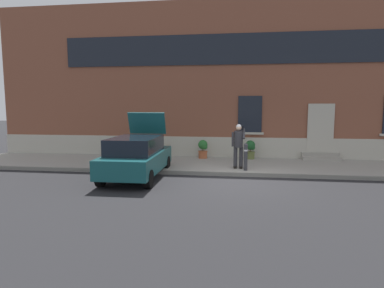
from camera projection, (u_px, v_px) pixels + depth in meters
name	position (u px, v px, depth m)	size (l,w,h in m)	color
ground_plane	(237.00, 182.00, 11.25)	(80.00, 80.00, 0.00)	#232326
sidewalk	(237.00, 165.00, 14.00)	(24.00, 3.60, 0.15)	#99968E
curb_edge	(237.00, 174.00, 12.17)	(24.00, 0.12, 0.15)	gray
building_facade	(238.00, 82.00, 16.02)	(24.00, 1.52, 7.50)	brown
entrance_stoop	(320.00, 157.00, 14.97)	(1.65, 0.64, 0.32)	#9E998E
hatchback_car_teal	(137.00, 156.00, 11.79)	(1.83, 4.09, 2.34)	#165156
bollard_near_person	(246.00, 156.00, 12.45)	(0.15, 0.15, 1.04)	#333338
person_on_phone	(238.00, 143.00, 12.75)	(0.51, 0.48, 1.75)	#2D2D33
planter_charcoal	(115.00, 146.00, 16.16)	(0.44, 0.44, 0.86)	#2D2D30
planter_cream	(157.00, 148.00, 15.57)	(0.44, 0.44, 0.86)	beige
planter_terracotta	(203.00, 149.00, 15.35)	(0.44, 0.44, 0.86)	#B25B38
planter_olive	(250.00, 149.00, 15.15)	(0.44, 0.44, 0.86)	#606B38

